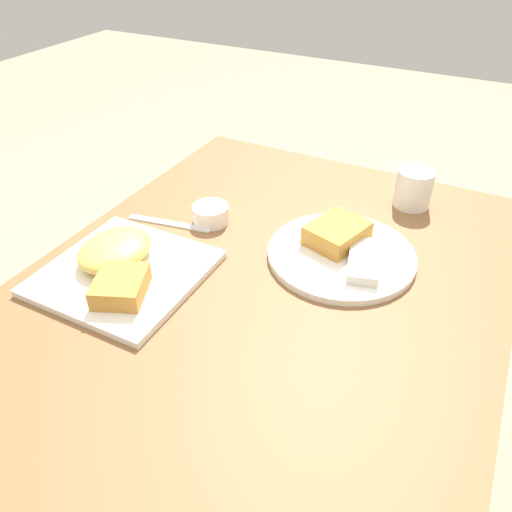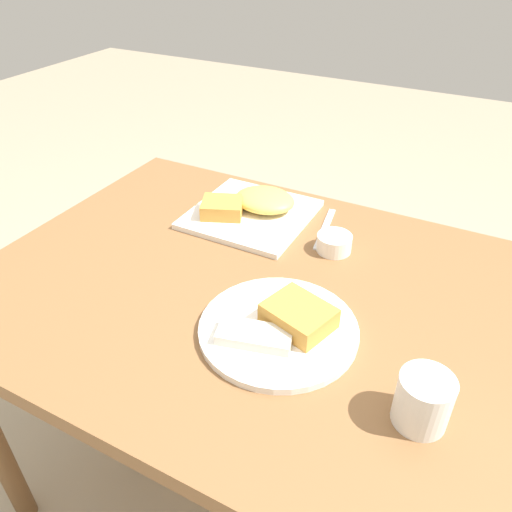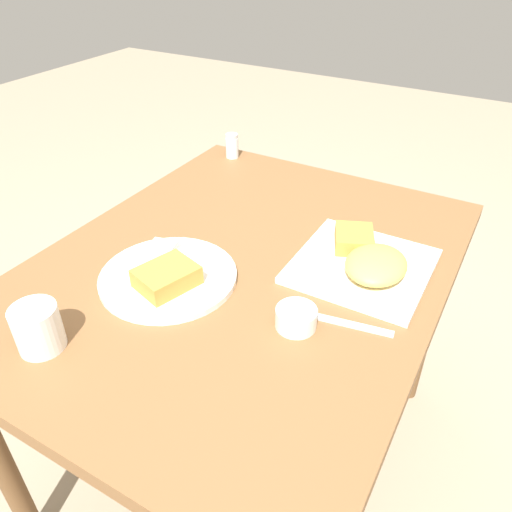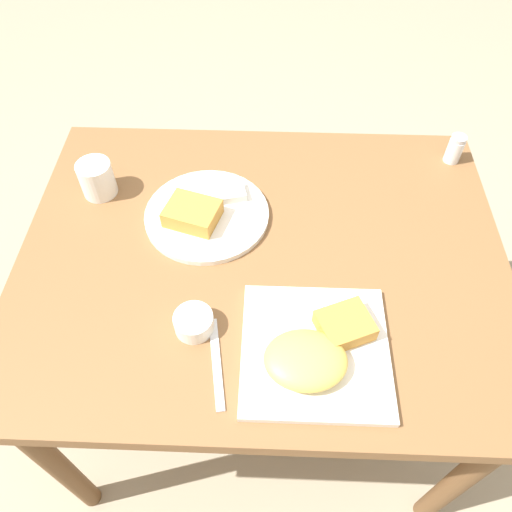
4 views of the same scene
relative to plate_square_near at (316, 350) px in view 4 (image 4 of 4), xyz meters
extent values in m
plane|color=gray|center=(-0.11, 0.24, -0.73)|extent=(8.00, 8.00, 0.00)
cube|color=brown|center=(-0.11, 0.24, -0.04)|extent=(1.07, 0.84, 0.04)
cylinder|color=brown|center=(-0.58, -0.11, -0.39)|extent=(0.05, 0.05, 0.67)
cylinder|color=brown|center=(0.37, -0.11, -0.39)|extent=(0.05, 0.05, 0.67)
cylinder|color=brown|center=(-0.58, 0.60, -0.39)|extent=(0.05, 0.05, 0.67)
cylinder|color=brown|center=(0.37, 0.60, -0.39)|extent=(0.05, 0.05, 0.67)
cube|color=white|center=(0.00, 0.01, -0.01)|extent=(0.28, 0.28, 0.01)
ellipsoid|color=#E5BC51|center=(-0.02, -0.03, 0.01)|extent=(0.15, 0.12, 0.04)
cube|color=#C68938|center=(0.06, 0.05, 0.01)|extent=(0.12, 0.11, 0.04)
cylinder|color=white|center=(-0.24, 0.34, -0.01)|extent=(0.29, 0.29, 0.01)
cube|color=#C68938|center=(-0.26, 0.32, 0.01)|extent=(0.14, 0.12, 0.04)
cube|color=silver|center=(-0.21, 0.39, 0.00)|extent=(0.14, 0.09, 0.02)
cylinder|color=white|center=(-0.23, 0.05, 0.00)|extent=(0.08, 0.08, 0.04)
cylinder|color=#D1B775|center=(-0.23, 0.05, 0.02)|extent=(0.06, 0.06, 0.00)
cylinder|color=white|center=(0.37, 0.56, 0.01)|extent=(0.04, 0.04, 0.06)
cylinder|color=white|center=(0.37, 0.56, 0.00)|extent=(0.03, 0.03, 0.03)
cylinder|color=silver|center=(0.37, 0.56, 0.05)|extent=(0.04, 0.04, 0.01)
cube|color=silver|center=(-0.18, -0.02, -0.02)|extent=(0.05, 0.19, 0.00)
cylinder|color=white|center=(-0.50, 0.42, 0.02)|extent=(0.08, 0.08, 0.09)
camera|label=1|loc=(0.53, 0.56, 0.56)|focal=35.00mm
camera|label=2|loc=(-0.51, 0.94, 0.60)|focal=35.00mm
camera|label=3|loc=(-0.87, -0.22, 0.61)|focal=35.00mm
camera|label=4|loc=(-0.09, -0.43, 0.83)|focal=35.00mm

